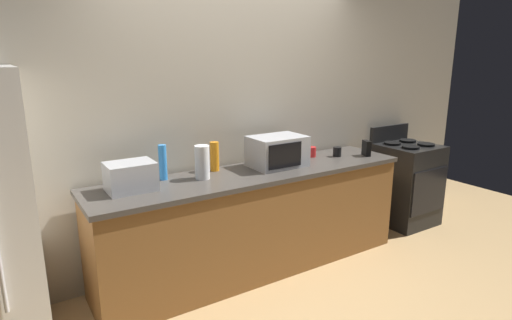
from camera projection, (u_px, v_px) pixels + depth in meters
name	position (u px, v px, depth m)	size (l,w,h in m)	color
ground_plane	(282.00, 287.00, 3.46)	(8.00, 8.00, 0.00)	tan
back_wall	(232.00, 113.00, 3.79)	(6.40, 0.10, 2.70)	#B2A893
counter_run	(256.00, 221.00, 3.68)	(2.84, 0.64, 0.90)	brown
stove_range	(406.00, 183.00, 4.72)	(0.60, 0.61, 1.08)	black
microwave	(277.00, 151.00, 3.71)	(0.48, 0.35, 0.27)	#B7BABF
toaster_oven	(130.00, 176.00, 3.05)	(0.34, 0.26, 0.21)	#B7BABF
paper_towel_roll	(202.00, 162.00, 3.33)	(0.12, 0.12, 0.27)	white
cordless_phone	(366.00, 148.00, 4.11)	(0.05, 0.11, 0.15)	black
bottle_dish_soap	(215.00, 156.00, 3.56)	(0.08, 0.08, 0.25)	orange
bottle_spray_cleaner	(163.00, 162.00, 3.30)	(0.06, 0.06, 0.28)	#338CE5
mug_red	(311.00, 152.00, 4.08)	(0.09, 0.09, 0.10)	red
mug_black	(337.00, 152.00, 4.09)	(0.08, 0.08, 0.09)	black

